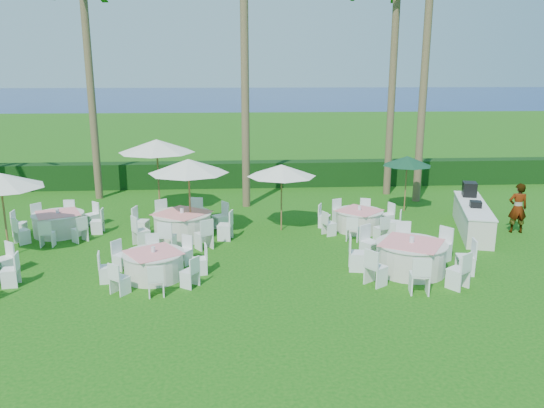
{
  "coord_description": "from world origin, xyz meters",
  "views": [
    {
      "loc": [
        0.82,
        -13.25,
        5.43
      ],
      "look_at": [
        1.94,
        3.18,
        1.3
      ],
      "focal_mm": 35.0,
      "sensor_mm": 36.0,
      "label": 1
    }
  ],
  "objects_px": {
    "banquet_table_b": "(154,264)",
    "banquet_table_d": "(59,223)",
    "umbrella_b": "(188,166)",
    "umbrella_d": "(282,170)",
    "staff_person": "(518,208)",
    "buffet_table": "(472,217)",
    "umbrella_green": "(407,161)",
    "banquet_table_f": "(359,220)",
    "banquet_table_c": "(411,256)",
    "banquet_table_e": "(183,224)",
    "umbrella_c": "(157,146)",
    "umbrella_a": "(0,180)"
  },
  "relations": [
    {
      "from": "umbrella_b",
      "to": "umbrella_d",
      "type": "distance_m",
      "value": 3.17
    },
    {
      "from": "umbrella_b",
      "to": "banquet_table_d",
      "type": "bearing_deg",
      "value": 172.56
    },
    {
      "from": "buffet_table",
      "to": "umbrella_d",
      "type": "bearing_deg",
      "value": 175.16
    },
    {
      "from": "umbrella_b",
      "to": "umbrella_c",
      "type": "height_order",
      "value": "umbrella_c"
    },
    {
      "from": "banquet_table_b",
      "to": "banquet_table_c",
      "type": "bearing_deg",
      "value": -0.45
    },
    {
      "from": "banquet_table_c",
      "to": "banquet_table_f",
      "type": "height_order",
      "value": "banquet_table_c"
    },
    {
      "from": "banquet_table_f",
      "to": "umbrella_a",
      "type": "xyz_separation_m",
      "value": [
        -11.15,
        -1.95,
        1.96
      ]
    },
    {
      "from": "banquet_table_e",
      "to": "staff_person",
      "type": "height_order",
      "value": "staff_person"
    },
    {
      "from": "banquet_table_c",
      "to": "banquet_table_e",
      "type": "relative_size",
      "value": 1.01
    },
    {
      "from": "banquet_table_b",
      "to": "umbrella_green",
      "type": "relative_size",
      "value": 1.29
    },
    {
      "from": "banquet_table_b",
      "to": "umbrella_b",
      "type": "relative_size",
      "value": 1.08
    },
    {
      "from": "banquet_table_e",
      "to": "staff_person",
      "type": "relative_size",
      "value": 1.96
    },
    {
      "from": "umbrella_d",
      "to": "banquet_table_f",
      "type": "bearing_deg",
      "value": -4.29
    },
    {
      "from": "umbrella_d",
      "to": "buffet_table",
      "type": "bearing_deg",
      "value": -4.84
    },
    {
      "from": "banquet_table_f",
      "to": "umbrella_c",
      "type": "bearing_deg",
      "value": 157.81
    },
    {
      "from": "umbrella_d",
      "to": "staff_person",
      "type": "relative_size",
      "value": 1.37
    },
    {
      "from": "banquet_table_e",
      "to": "staff_person",
      "type": "distance_m",
      "value": 11.48
    },
    {
      "from": "banquet_table_b",
      "to": "banquet_table_d",
      "type": "height_order",
      "value": "banquet_table_d"
    },
    {
      "from": "banquet_table_b",
      "to": "staff_person",
      "type": "relative_size",
      "value": 1.65
    },
    {
      "from": "banquet_table_e",
      "to": "banquet_table_f",
      "type": "bearing_deg",
      "value": 3.74
    },
    {
      "from": "umbrella_a",
      "to": "umbrella_d",
      "type": "height_order",
      "value": "umbrella_a"
    },
    {
      "from": "umbrella_b",
      "to": "umbrella_green",
      "type": "bearing_deg",
      "value": 19.3
    },
    {
      "from": "umbrella_a",
      "to": "banquet_table_b",
      "type": "bearing_deg",
      "value": -23.55
    },
    {
      "from": "buffet_table",
      "to": "umbrella_green",
      "type": "bearing_deg",
      "value": 117.15
    },
    {
      "from": "umbrella_a",
      "to": "umbrella_d",
      "type": "relative_size",
      "value": 1.08
    },
    {
      "from": "umbrella_a",
      "to": "banquet_table_d",
      "type": "bearing_deg",
      "value": 69.89
    },
    {
      "from": "banquet_table_b",
      "to": "banquet_table_d",
      "type": "relative_size",
      "value": 0.96
    },
    {
      "from": "banquet_table_f",
      "to": "staff_person",
      "type": "xyz_separation_m",
      "value": [
        5.37,
        -0.61,
        0.49
      ]
    },
    {
      "from": "banquet_table_e",
      "to": "umbrella_a",
      "type": "distance_m",
      "value": 5.62
    },
    {
      "from": "banquet_table_f",
      "to": "buffet_table",
      "type": "bearing_deg",
      "value": -5.22
    },
    {
      "from": "umbrella_b",
      "to": "umbrella_c",
      "type": "relative_size",
      "value": 0.9
    },
    {
      "from": "umbrella_d",
      "to": "umbrella_c",
      "type": "bearing_deg",
      "value": 148.85
    },
    {
      "from": "banquet_table_f",
      "to": "buffet_table",
      "type": "relative_size",
      "value": 0.65
    },
    {
      "from": "umbrella_c",
      "to": "buffet_table",
      "type": "relative_size",
      "value": 0.69
    },
    {
      "from": "banquet_table_d",
      "to": "umbrella_a",
      "type": "bearing_deg",
      "value": -110.11
    },
    {
      "from": "umbrella_a",
      "to": "umbrella_b",
      "type": "xyz_separation_m",
      "value": [
        5.33,
        1.59,
        0.08
      ]
    },
    {
      "from": "banquet_table_e",
      "to": "umbrella_c",
      "type": "relative_size",
      "value": 1.16
    },
    {
      "from": "banquet_table_e",
      "to": "buffet_table",
      "type": "relative_size",
      "value": 0.79
    },
    {
      "from": "banquet_table_c",
      "to": "umbrella_c",
      "type": "xyz_separation_m",
      "value": [
        -7.84,
        7.01,
        2.19
      ]
    },
    {
      "from": "banquet_table_b",
      "to": "banquet_table_f",
      "type": "bearing_deg",
      "value": 31.34
    },
    {
      "from": "umbrella_d",
      "to": "banquet_table_c",
      "type": "bearing_deg",
      "value": -52.55
    },
    {
      "from": "banquet_table_f",
      "to": "umbrella_c",
      "type": "relative_size",
      "value": 0.95
    },
    {
      "from": "banquet_table_d",
      "to": "buffet_table",
      "type": "relative_size",
      "value": 0.7
    },
    {
      "from": "banquet_table_c",
      "to": "buffet_table",
      "type": "bearing_deg",
      "value": 47.3
    },
    {
      "from": "umbrella_green",
      "to": "buffet_table",
      "type": "distance_m",
      "value": 3.57
    },
    {
      "from": "banquet_table_d",
      "to": "umbrella_green",
      "type": "height_order",
      "value": "umbrella_green"
    },
    {
      "from": "banquet_table_c",
      "to": "umbrella_green",
      "type": "distance_m",
      "value": 7.01
    },
    {
      "from": "banquet_table_b",
      "to": "banquet_table_f",
      "type": "distance_m",
      "value": 7.64
    },
    {
      "from": "umbrella_d",
      "to": "umbrella_green",
      "type": "relative_size",
      "value": 1.07
    },
    {
      "from": "banquet_table_c",
      "to": "umbrella_c",
      "type": "relative_size",
      "value": 1.17
    }
  ]
}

